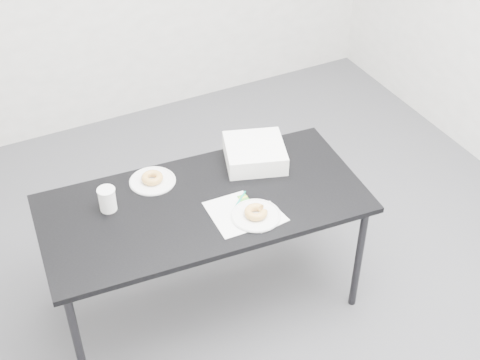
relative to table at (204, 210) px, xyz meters
name	(u,v)px	position (x,y,z in m)	size (l,w,h in m)	color
floor	(244,295)	(0.19, -0.05, -0.65)	(4.00, 4.00, 0.00)	#49494D
table	(204,210)	(0.00, 0.00, 0.00)	(1.60, 0.84, 0.70)	black
scorecard	(234,214)	(0.09, -0.15, 0.05)	(0.22, 0.27, 0.00)	white
logo_patch	(243,198)	(0.18, -0.06, 0.06)	(0.04, 0.04, 0.00)	green
pen	(240,200)	(0.16, -0.07, 0.06)	(0.01, 0.01, 0.13)	#0D8F7B
napkin	(266,217)	(0.21, -0.23, 0.05)	(0.16, 0.16, 0.00)	white
plate_near	(256,215)	(0.17, -0.20, 0.06)	(0.23, 0.23, 0.01)	silver
donut_near	(256,212)	(0.17, -0.20, 0.08)	(0.11, 0.11, 0.04)	gold
plate_far	(153,181)	(-0.16, 0.25, 0.06)	(0.23, 0.23, 0.01)	silver
donut_far	(152,178)	(-0.16, 0.25, 0.08)	(0.11, 0.11, 0.04)	gold
coffee_cup	(107,199)	(-0.42, 0.15, 0.11)	(0.08, 0.08, 0.12)	white
cup_lid	(266,161)	(0.41, 0.15, 0.06)	(0.08, 0.08, 0.01)	white
bakery_box	(255,153)	(0.37, 0.18, 0.10)	(0.29, 0.29, 0.10)	white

